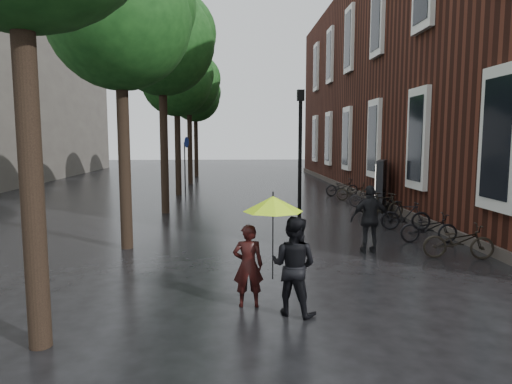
{
  "coord_description": "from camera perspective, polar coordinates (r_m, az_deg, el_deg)",
  "views": [
    {
      "loc": [
        -1.21,
        -5.48,
        3.01
      ],
      "look_at": [
        -0.6,
        5.81,
        1.68
      ],
      "focal_mm": 32.0,
      "sensor_mm": 36.0,
      "label": 1
    }
  ],
  "objects": [
    {
      "name": "brick_building",
      "position": [
        27.71,
        22.42,
        12.4
      ],
      "size": [
        10.2,
        33.2,
        12.0
      ],
      "color": "#38160F",
      "rests_on": "ground"
    },
    {
      "name": "street_trees",
      "position": [
        21.83,
        -10.76,
        15.37
      ],
      "size": [
        4.33,
        34.03,
        8.91
      ],
      "color": "black",
      "rests_on": "ground"
    },
    {
      "name": "cycle_sign",
      "position": [
        24.37,
        -8.78,
        4.37
      ],
      "size": [
        0.16,
        0.56,
        3.09
      ],
      "rotation": [
        0.0,
        0.0,
        -0.27
      ],
      "color": "#262628",
      "rests_on": "ground"
    },
    {
      "name": "ad_lightbox",
      "position": [
        19.72,
        15.31,
        0.8
      ],
      "size": [
        0.32,
        1.4,
        2.11
      ],
      "rotation": [
        0.0,
        0.0,
        -0.43
      ],
      "color": "black",
      "rests_on": "ground"
    },
    {
      "name": "person_burgundy",
      "position": [
        8.24,
        -0.99,
        -9.18
      ],
      "size": [
        0.55,
        0.37,
        1.5
      ],
      "primitive_type": "imported",
      "rotation": [
        0.0,
        0.0,
        3.16
      ],
      "color": "black",
      "rests_on": "ground"
    },
    {
      "name": "pedestrian_walking",
      "position": [
        12.41,
        14.11,
        -3.3
      ],
      "size": [
        1.05,
        0.45,
        1.79
      ],
      "primitive_type": "imported",
      "rotation": [
        0.0,
        0.0,
        3.15
      ],
      "color": "black",
      "rests_on": "ground"
    },
    {
      "name": "lamp_post",
      "position": [
        16.36,
        5.54,
        6.15
      ],
      "size": [
        0.24,
        0.24,
        4.71
      ],
      "rotation": [
        0.0,
        0.0,
        0.37
      ],
      "color": "black",
      "rests_on": "ground"
    },
    {
      "name": "person_black",
      "position": [
        7.9,
        4.72,
        -9.16
      ],
      "size": [
        1.04,
        0.97,
        1.7
      ],
      "primitive_type": "imported",
      "rotation": [
        0.0,
        0.0,
        2.64
      ],
      "color": "black",
      "rests_on": "ground"
    },
    {
      "name": "ground",
      "position": [
        6.37,
        8.91,
        -21.55
      ],
      "size": [
        120.0,
        120.0,
        0.0
      ],
      "primitive_type": "plane",
      "color": "black"
    },
    {
      "name": "parked_bicycles",
      "position": [
        18.4,
        15.27,
        -1.49
      ],
      "size": [
        2.1,
        13.48,
        1.03
      ],
      "color": "black",
      "rests_on": "ground"
    },
    {
      "name": "lime_umbrella",
      "position": [
        7.93,
        2.14,
        -1.49
      ],
      "size": [
        1.06,
        1.06,
        1.56
      ],
      "rotation": [
        0.0,
        0.0,
        -0.43
      ],
      "color": "black",
      "rests_on": "ground"
    }
  ]
}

